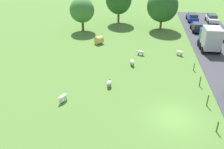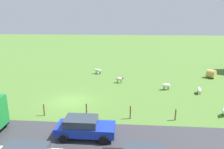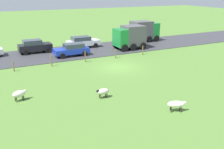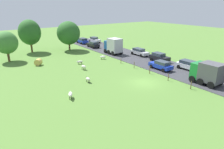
{
  "view_description": "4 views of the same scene",
  "coord_description": "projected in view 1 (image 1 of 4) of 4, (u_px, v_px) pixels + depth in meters",
  "views": [
    {
      "loc": [
        -3.5,
        -18.59,
        14.3
      ],
      "look_at": [
        -6.49,
        6.36,
        0.78
      ],
      "focal_mm": 39.47,
      "sensor_mm": 36.0,
      "label": 1
    },
    {
      "loc": [
        20.22,
        5.95,
        8.61
      ],
      "look_at": [
        -4.87,
        4.04,
        1.62
      ],
      "focal_mm": 33.95,
      "sensor_mm": 36.0,
      "label": 2
    },
    {
      "loc": [
        -23.15,
        12.38,
        7.92
      ],
      "look_at": [
        -4.87,
        3.24,
        1.11
      ],
      "focal_mm": 41.53,
      "sensor_mm": 36.0,
      "label": 3
    },
    {
      "loc": [
        -19.55,
        -19.46,
        10.79
      ],
      "look_at": [
        -4.47,
        1.88,
        1.64
      ],
      "focal_mm": 32.27,
      "sensor_mm": 36.0,
      "label": 4
    }
  ],
  "objects": [
    {
      "name": "ground_plane",
      "position": [
        174.0,
        118.0,
        22.66
      ],
      "size": [
        160.0,
        160.0,
        0.0
      ],
      "primitive_type": "plane",
      "color": "#517A33"
    },
    {
      "name": "sheep_0",
      "position": [
        109.0,
        83.0,
        27.38
      ],
      "size": [
        0.51,
        1.04,
        0.77
      ],
      "color": "beige",
      "rests_on": "ground_plane"
    },
    {
      "name": "sheep_1",
      "position": [
        141.0,
        52.0,
        35.17
      ],
      "size": [
        1.24,
        0.75,
        0.68
      ],
      "color": "silver",
      "rests_on": "ground_plane"
    },
    {
      "name": "sheep_2",
      "position": [
        132.0,
        62.0,
        32.14
      ],
      "size": [
        0.72,
        1.13,
        0.81
      ],
      "color": "silver",
      "rests_on": "ground_plane"
    },
    {
      "name": "sheep_3",
      "position": [
        63.0,
        97.0,
        24.8
      ],
      "size": [
        0.91,
        1.3,
        0.78
      ],
      "color": "silver",
      "rests_on": "ground_plane"
    },
    {
      "name": "sheep_4",
      "position": [
        180.0,
        52.0,
        35.05
      ],
      "size": [
        1.14,
        1.07,
        0.73
      ],
      "color": "white",
      "rests_on": "ground_plane"
    },
    {
      "name": "hay_bale_0",
      "position": [
        99.0,
        40.0,
        39.09
      ],
      "size": [
        1.62,
        1.61,
        1.2
      ],
      "primitive_type": "cylinder",
      "rotation": [
        1.57,
        0.0,
        2.45
      ],
      "color": "tan",
      "rests_on": "ground_plane"
    },
    {
      "name": "tree_0",
      "position": [
        82.0,
        10.0,
        43.32
      ],
      "size": [
        4.33,
        4.33,
        5.93
      ],
      "color": "brown",
      "rests_on": "ground_plane"
    },
    {
      "name": "tree_1",
      "position": [
        162.0,
        6.0,
        43.93
      ],
      "size": [
        5.52,
        5.52,
        7.01
      ],
      "color": "brown",
      "rests_on": "ground_plane"
    },
    {
      "name": "fence_post_1",
      "position": [
        218.0,
        127.0,
        20.82
      ],
      "size": [
        0.12,
        0.12,
        1.1
      ],
      "primitive_type": "cylinder",
      "color": "brown",
      "rests_on": "ground_plane"
    },
    {
      "name": "fence_post_2",
      "position": [
        208.0,
        100.0,
        24.12
      ],
      "size": [
        0.12,
        0.12,
        1.27
      ],
      "primitive_type": "cylinder",
      "color": "brown",
      "rests_on": "ground_plane"
    },
    {
      "name": "fence_post_3",
      "position": [
        200.0,
        81.0,
        27.49
      ],
      "size": [
        0.12,
        0.12,
        1.19
      ],
      "primitive_type": "cylinder",
      "color": "brown",
      "rests_on": "ground_plane"
    },
    {
      "name": "fence_post_4",
      "position": [
        194.0,
        67.0,
        30.88
      ],
      "size": [
        0.12,
        0.12,
        1.0
      ],
      "primitive_type": "cylinder",
      "color": "brown",
      "rests_on": "ground_plane"
    },
    {
      "name": "truck_1",
      "position": [
        210.0,
        38.0,
        36.15
      ],
      "size": [
        2.65,
        4.15,
        3.53
      ],
      "color": "#1E4C99",
      "rests_on": "road_strip"
    },
    {
      "name": "car_0",
      "position": [
        223.0,
        33.0,
        41.43
      ],
      "size": [
        2.18,
        4.4,
        1.6
      ],
      "color": "yellow",
      "rests_on": "road_strip"
    },
    {
      "name": "car_3",
      "position": [
        192.0,
        17.0,
        50.23
      ],
      "size": [
        2.08,
        4.27,
        1.56
      ],
      "color": "#1933B2",
      "rests_on": "road_strip"
    },
    {
      "name": "car_4",
      "position": [
        212.0,
        18.0,
        49.43
      ],
      "size": [
        2.05,
        4.08,
        1.54
      ],
      "color": "silver",
      "rests_on": "road_strip"
    },
    {
      "name": "car_5",
      "position": [
        197.0,
        27.0,
        44.4
      ],
      "size": [
        1.97,
        3.92,
        1.53
      ],
      "color": "black",
      "rests_on": "road_strip"
    }
  ]
}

